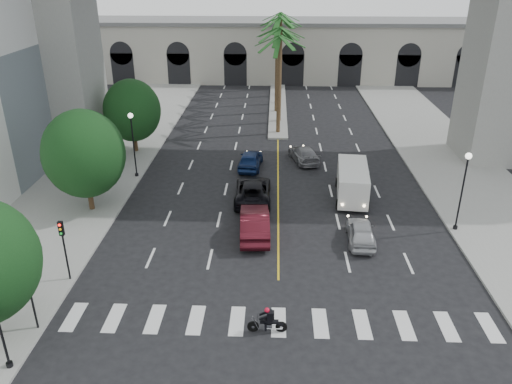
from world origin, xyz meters
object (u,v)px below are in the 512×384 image
car_b (255,223)px  car_d (304,154)px  cargo_van (352,182)px  lamp_post_left_far (133,140)px  car_c (253,190)px  traffic_signal_near (29,286)px  motorcycle_rider (268,321)px  traffic_signal_far (63,241)px  car_a (361,232)px  pedestrian_b (7,216)px  car_e (250,159)px  lamp_post_right (463,185)px

car_b → car_d: size_ratio=1.13×
car_b → cargo_van: bearing=-143.4°
lamp_post_left_far → car_c: (9.56, -3.86, -2.46)m
traffic_signal_near → motorcycle_rider: bearing=1.7°
traffic_signal_far → car_b: 11.36m
traffic_signal_near → car_a: traffic_signal_near is taller
car_d → pedestrian_b: pedestrian_b is taller
car_e → traffic_signal_near: bearing=71.5°
lamp_post_left_far → car_d: 14.51m
cargo_van → lamp_post_left_far: bearing=174.6°
car_a → cargo_van: size_ratio=0.69×
car_e → traffic_signal_far: bearing=66.8°
car_a → pedestrian_b: size_ratio=2.53×
car_b → cargo_van: (6.87, 5.71, 0.48)m
car_b → traffic_signal_far: bearing=26.1°
traffic_signal_near → car_b: traffic_signal_near is taller
car_c → car_b: bearing=92.8°
lamp_post_left_far → car_b: 13.59m
traffic_signal_near → car_b: (9.80, 9.49, -1.66)m
car_a → car_d: car_a is taller
motorcycle_rider → cargo_van: bearing=67.8°
motorcycle_rider → car_a: car_a is taller
lamp_post_left_far → car_b: bearing=-42.3°
lamp_post_right → traffic_signal_far: size_ratio=1.47×
motorcycle_rider → car_a: size_ratio=0.47×
traffic_signal_near → car_c: traffic_signal_near is taller
lamp_post_left_far → car_c: lamp_post_left_far is taller
lamp_post_right → car_e: lamp_post_right is taller
lamp_post_left_far → traffic_signal_far: size_ratio=1.47×
traffic_signal_far → motorcycle_rider: traffic_signal_far is taller
motorcycle_rider → pedestrian_b: 19.41m
lamp_post_right → traffic_signal_far: bearing=-164.0°
car_c → pedestrian_b: 16.45m
traffic_signal_near → car_e: size_ratio=0.82×
lamp_post_left_far → traffic_signal_near: lamp_post_left_far is taller
motorcycle_rider → cargo_van: 16.01m
traffic_signal_far → car_d: bearing=54.1°
car_a → pedestrian_b: (-22.57, 0.78, 0.26)m
traffic_signal_far → car_d: (13.55, 18.70, -1.84)m
lamp_post_right → pedestrian_b: size_ratio=3.39×
motorcycle_rider → car_e: 20.72m
car_b → pedestrian_b: (-16.00, 0.14, 0.08)m
traffic_signal_far → pedestrian_b: bearing=137.8°
motorcycle_rider → car_e: bearing=94.4°
lamp_post_right → car_b: (-12.90, -1.01, -2.37)m
traffic_signal_far → car_e: traffic_signal_far is taller
traffic_signal_far → car_e: 19.25m
lamp_post_right → traffic_signal_far: (-22.70, -6.50, -0.71)m
traffic_signal_far → traffic_signal_near: bearing=-90.0°
lamp_post_left_far → cargo_van: 17.19m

